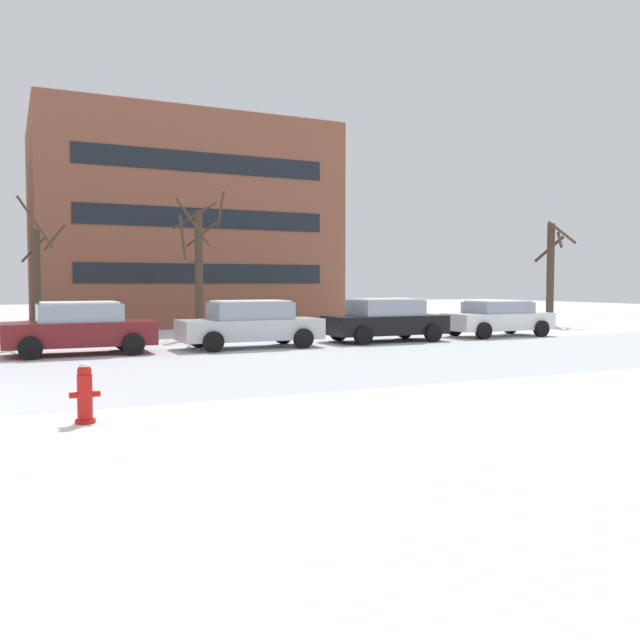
% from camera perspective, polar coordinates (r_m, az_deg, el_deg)
% --- Properties ---
extents(fire_hydrant, '(0.44, 0.30, 0.90)m').
position_cam_1_polar(fire_hydrant, '(10.55, -19.42, -5.87)').
color(fire_hydrant, red).
rests_on(fire_hydrant, ground).
extents(parked_car_maroon, '(4.19, 2.10, 1.54)m').
position_cam_1_polar(parked_car_maroon, '(20.70, -19.80, -0.63)').
color(parked_car_maroon, maroon).
rests_on(parked_car_maroon, ground).
extents(parked_car_silver, '(4.56, 1.97, 1.53)m').
position_cam_1_polar(parked_car_silver, '(21.60, -5.96, -0.34)').
color(parked_car_silver, silver).
rests_on(parked_car_silver, ground).
extents(parked_car_black, '(4.33, 2.10, 1.54)m').
position_cam_1_polar(parked_car_black, '(24.00, 5.59, 0.02)').
color(parked_car_black, black).
rests_on(parked_car_black, ground).
extents(parked_car_white, '(4.31, 2.01, 1.41)m').
position_cam_1_polar(parked_car_white, '(27.09, 14.91, 0.17)').
color(parked_car_white, white).
rests_on(parked_car_white, ground).
extents(tree_far_left, '(1.95, 1.99, 5.08)m').
position_cam_1_polar(tree_far_left, '(35.31, 19.09, 4.02)').
color(tree_far_left, '#423326').
rests_on(tree_far_left, ground).
extents(tree_far_mid, '(1.48, 1.47, 4.84)m').
position_cam_1_polar(tree_far_mid, '(23.68, -22.95, 2.95)').
color(tree_far_mid, '#423326').
rests_on(tree_far_mid, ground).
extents(tree_far_right, '(1.93, 1.95, 5.52)m').
position_cam_1_polar(tree_far_right, '(26.01, -10.30, 4.50)').
color(tree_far_right, '#423326').
rests_on(tree_far_right, ground).
extents(building_far_right, '(14.46, 10.78, 10.22)m').
position_cam_1_polar(building_far_right, '(36.60, -12.00, 7.82)').
color(building_far_right, brown).
rests_on(building_far_right, ground).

